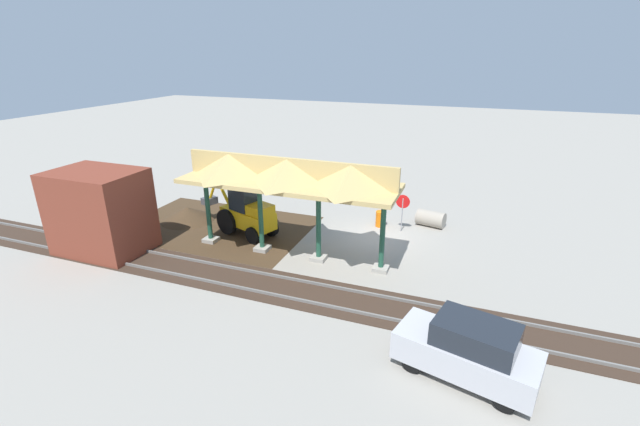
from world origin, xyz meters
TOP-DOWN VIEW (x-y plane):
  - ground_plane at (0.00, 0.00)m, footprint 120.00×120.00m
  - dirt_work_zone at (8.81, 1.69)m, footprint 10.44×7.00m
  - platform_canopy at (3.43, 3.54)m, footprint 10.33×3.20m
  - rail_tracks at (0.00, 6.54)m, footprint 60.00×2.58m
  - stop_sign at (-1.17, -1.36)m, footprint 0.76×0.06m
  - backhoe at (6.73, 1.92)m, footprint 5.36×2.90m
  - dirt_mound at (11.03, 1.41)m, footprint 6.39×6.39m
  - concrete_pipe at (-2.61, -2.67)m, footprint 1.72×1.22m
  - brick_utility_building at (12.34, 6.21)m, footprint 4.28×3.07m
  - distant_parked_car at (-5.10, 9.32)m, footprint 4.50×2.73m
  - traffic_barrel at (0.07, -1.64)m, footprint 0.56×0.56m

SIDE VIEW (x-z plane):
  - ground_plane at x=0.00m, z-range 0.00..0.00m
  - dirt_mound at x=11.03m, z-range -0.80..0.80m
  - dirt_work_zone at x=8.81m, z-range 0.00..0.01m
  - rail_tracks at x=0.00m, z-range -0.05..0.10m
  - traffic_barrel at x=0.07m, z-range 0.00..0.90m
  - concrete_pipe at x=-2.61m, z-range 0.00..0.91m
  - distant_parked_car at x=-5.10m, z-range -0.01..1.97m
  - backhoe at x=6.73m, z-range -0.15..2.67m
  - stop_sign at x=-1.17m, z-range 0.46..2.58m
  - brick_utility_building at x=12.34m, z-range 0.00..4.11m
  - platform_canopy at x=3.43m, z-range 1.69..6.59m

